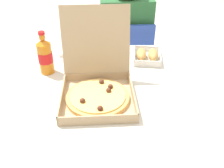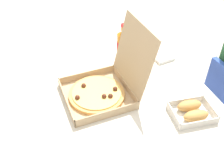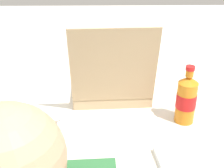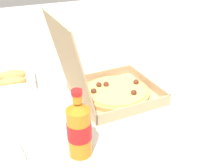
{
  "view_description": "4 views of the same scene",
  "coord_description": "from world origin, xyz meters",
  "px_view_note": "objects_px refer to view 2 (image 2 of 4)",
  "views": [
    {
      "loc": [
        -0.01,
        -0.92,
        1.4
      ],
      "look_at": [
        -0.0,
        0.01,
        0.77
      ],
      "focal_mm": 38.55,
      "sensor_mm": 36.0,
      "label": 1
    },
    {
      "loc": [
        0.85,
        -0.31,
        1.63
      ],
      "look_at": [
        -0.08,
        0.01,
        0.79
      ],
      "focal_mm": 41.29,
      "sensor_mm": 36.0,
      "label": 2
    },
    {
      "loc": [
        -0.05,
        1.11,
        1.39
      ],
      "look_at": [
        -0.07,
        -0.01,
        0.8
      ],
      "focal_mm": 48.28,
      "sensor_mm": 36.0,
      "label": 3
    },
    {
      "loc": [
        -1.0,
        0.36,
        1.36
      ],
      "look_at": [
        -0.04,
        -0.07,
        0.79
      ],
      "focal_mm": 46.43,
      "sensor_mm": 36.0,
      "label": 4
    }
  ],
  "objects_px": {
    "napkin_pile": "(162,57)",
    "bread_side_box": "(192,111)",
    "cola_bottle": "(123,45)",
    "paper_menu": "(161,166)",
    "pizza_box_open": "(103,87)"
  },
  "relations": [
    {
      "from": "napkin_pile",
      "to": "bread_side_box",
      "type": "bearing_deg",
      "value": -10.84
    },
    {
      "from": "cola_bottle",
      "to": "napkin_pile",
      "type": "relative_size",
      "value": 2.04
    },
    {
      "from": "paper_menu",
      "to": "napkin_pile",
      "type": "xyz_separation_m",
      "value": [
        -0.65,
        0.35,
        0.01
      ]
    },
    {
      "from": "pizza_box_open",
      "to": "bread_side_box",
      "type": "height_order",
      "value": "pizza_box_open"
    },
    {
      "from": "bread_side_box",
      "to": "paper_menu",
      "type": "xyz_separation_m",
      "value": [
        0.19,
        -0.26,
        -0.02
      ]
    },
    {
      "from": "paper_menu",
      "to": "pizza_box_open",
      "type": "bearing_deg",
      "value": -170.34
    },
    {
      "from": "pizza_box_open",
      "to": "bread_side_box",
      "type": "xyz_separation_m",
      "value": [
        0.27,
        0.34,
        -0.02
      ]
    },
    {
      "from": "bread_side_box",
      "to": "cola_bottle",
      "type": "height_order",
      "value": "cola_bottle"
    },
    {
      "from": "bread_side_box",
      "to": "paper_menu",
      "type": "relative_size",
      "value": 0.98
    },
    {
      "from": "paper_menu",
      "to": "bread_side_box",
      "type": "bearing_deg",
      "value": 126.09
    },
    {
      "from": "cola_bottle",
      "to": "napkin_pile",
      "type": "distance_m",
      "value": 0.25
    },
    {
      "from": "pizza_box_open",
      "to": "napkin_pile",
      "type": "distance_m",
      "value": 0.47
    },
    {
      "from": "pizza_box_open",
      "to": "cola_bottle",
      "type": "distance_m",
      "value": 0.34
    },
    {
      "from": "bread_side_box",
      "to": "napkin_pile",
      "type": "relative_size",
      "value": 1.86
    },
    {
      "from": "pizza_box_open",
      "to": "bread_side_box",
      "type": "distance_m",
      "value": 0.44
    }
  ]
}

